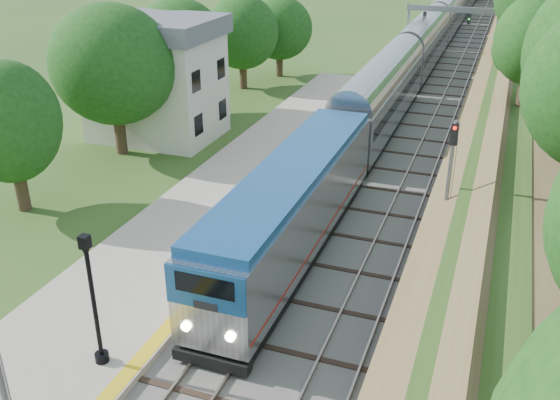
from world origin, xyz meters
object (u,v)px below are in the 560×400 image
(signal_gantry, at_px, (452,22))
(signal_farside, at_px, (450,172))
(station_building, at_px, (155,77))
(train, at_px, (446,18))
(lamppost_far, at_px, (95,308))

(signal_gantry, height_order, signal_farside, signal_gantry)
(station_building, bearing_deg, signal_farside, -24.86)
(train, xyz_separation_m, signal_farside, (6.20, -54.15, 1.63))
(train, relative_size, lamppost_far, 27.81)
(train, bearing_deg, station_building, -107.35)
(station_building, xyz_separation_m, signal_farside, (20.20, -9.36, -0.31))
(train, height_order, signal_farside, signal_farside)
(signal_farside, bearing_deg, lamppost_far, -127.68)
(lamppost_far, bearing_deg, signal_farside, 52.32)
(station_building, distance_m, train, 46.97)
(station_building, bearing_deg, lamppost_far, -64.36)
(signal_gantry, xyz_separation_m, train, (-2.47, 19.80, -2.67))
(train, height_order, lamppost_far, lamppost_far)
(station_building, relative_size, train, 0.06)
(train, distance_m, signal_farside, 54.53)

